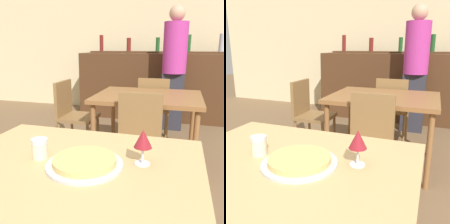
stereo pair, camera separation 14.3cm
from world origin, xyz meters
The scene contains 12 objects.
wall_back centered at (0.00, 3.94, 1.40)m, with size 8.00×0.05×2.80m.
dining_table_near centered at (0.00, 0.00, 0.66)m, with size 1.13×0.89×0.74m.
dining_table_far centered at (0.12, 1.64, 0.67)m, with size 1.07×0.86×0.75m.
bar_counter centered at (0.00, 3.44, 0.56)m, with size 2.60×0.56×1.12m.
bar_back_shelf centered at (0.01, 3.58, 1.17)m, with size 2.39×0.24×0.31m.
chair_far_side_front centered at (0.12, 1.03, 0.50)m, with size 0.40×0.40×0.86m.
chair_far_side_back centered at (0.12, 2.24, 0.50)m, with size 0.40×0.40×0.86m.
chair_far_side_left centered at (-0.75, 1.64, 0.50)m, with size 0.40×0.40×0.86m.
pizza_tray centered at (0.06, 0.01, 0.75)m, with size 0.33×0.33×0.04m.
cheese_shaker centered at (-0.17, 0.02, 0.78)m, with size 0.07×0.07×0.09m.
person_standing centered at (0.32, 2.86, 0.97)m, with size 0.34×0.34×1.79m.
wine_glass centered at (0.30, 0.09, 0.85)m, with size 0.08×0.08×0.16m.
Camera 1 is at (0.44, -0.91, 1.24)m, focal length 40.00 mm.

